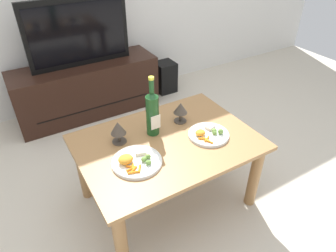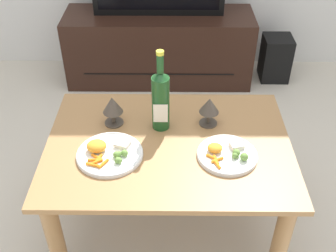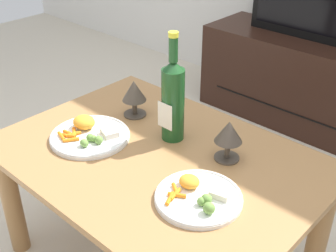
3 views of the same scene
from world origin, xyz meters
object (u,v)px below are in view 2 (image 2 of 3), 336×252
tv_stand (159,48)px  wine_bottle (161,98)px  goblet_right (209,107)px  dinner_plate_right (227,154)px  dinner_plate_left (109,153)px  dining_table (169,159)px  goblet_left (113,106)px  floor_speaker (275,58)px

tv_stand → wine_bottle: size_ratio=3.48×
goblet_right → dinner_plate_right: bearing=-74.1°
dinner_plate_left → goblet_right: bearing=27.3°
dining_table → goblet_right: bearing=37.6°
goblet_left → dinner_plate_left: size_ratio=0.51×
wine_bottle → dinner_plate_left: size_ratio=1.37×
dinner_plate_left → floor_speaker: bearing=54.7°
dinner_plate_right → goblet_left: bearing=155.7°
goblet_left → dinner_plate_right: bearing=-24.3°
dinner_plate_right → goblet_right: bearing=105.9°
tv_stand → goblet_right: (0.26, -1.23, 0.34)m
dining_table → goblet_left: (-0.25, 0.14, 0.19)m
floor_speaker → wine_bottle: size_ratio=0.87×
wine_bottle → dinner_plate_right: (0.28, -0.20, -0.14)m
dinner_plate_right → wine_bottle: bearing=144.4°
wine_bottle → dinner_plate_right: wine_bottle is taller
wine_bottle → goblet_right: (0.21, 0.02, -0.06)m
goblet_left → dinner_plate_right: 0.55m
floor_speaker → goblet_left: 1.66m
tv_stand → wine_bottle: wine_bottle is taller
floor_speaker → goblet_right: size_ratio=2.41×
wine_bottle → goblet_right: wine_bottle is taller
goblet_left → dinner_plate_right: goblet_left is taller
dining_table → floor_speaker: (0.78, 1.37, -0.24)m
dinner_plate_left → goblet_left: bearing=90.6°
dining_table → wine_bottle: wine_bottle is taller
dining_table → goblet_right: size_ratio=7.67×
tv_stand → dinner_plate_right: 1.51m
wine_bottle → tv_stand: bearing=92.0°
dinner_plate_left → dinner_plate_right: 0.49m
tv_stand → goblet_left: (-0.17, -1.23, 0.34)m
dining_table → goblet_left: goblet_left is taller
goblet_right → dinner_plate_left: 0.49m
floor_speaker → goblet_left: goblet_left is taller
goblet_left → goblet_right: size_ratio=1.03×
floor_speaker → wine_bottle: wine_bottle is taller
floor_speaker → goblet_right: 1.44m
dining_table → dinner_plate_left: dinner_plate_left is taller
goblet_left → goblet_right: goblet_left is taller
floor_speaker → dinner_plate_left: bearing=-125.3°
tv_stand → goblet_left: 1.28m
wine_bottle → dining_table: bearing=-72.9°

